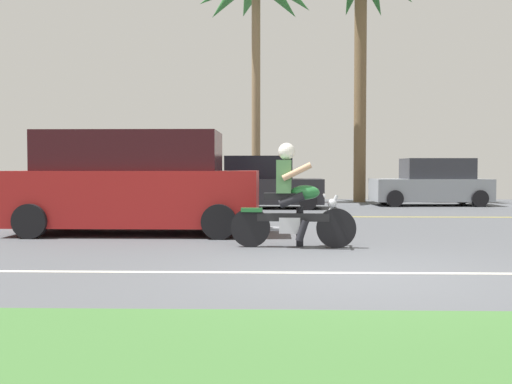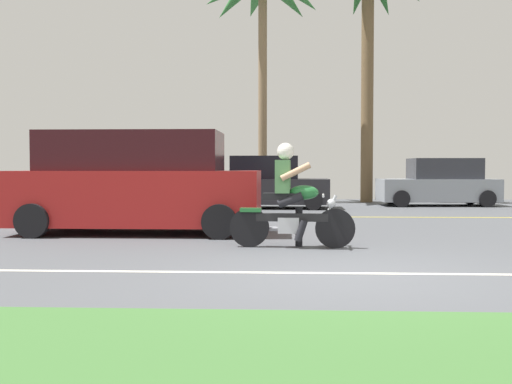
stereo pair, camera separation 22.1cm
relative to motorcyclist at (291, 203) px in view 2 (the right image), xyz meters
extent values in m
cube|color=#4C4F54|center=(0.60, 0.56, -0.74)|extent=(56.00, 30.00, 0.04)
cube|color=silver|center=(0.60, -2.42, -0.71)|extent=(50.40, 0.12, 0.01)
cube|color=yellow|center=(0.60, 6.26, -0.71)|extent=(50.40, 0.12, 0.01)
cylinder|color=black|center=(0.71, -0.05, -0.40)|extent=(0.64, 0.13, 0.64)
cylinder|color=black|center=(-0.67, 0.04, -0.40)|extent=(0.64, 0.13, 0.64)
cylinder|color=#B7BAC1|center=(0.60, -0.04, -0.13)|extent=(0.29, 0.07, 0.56)
cube|color=black|center=(0.02, -0.01, -0.23)|extent=(1.17, 0.18, 0.13)
cube|color=#B7BAC1|center=(-0.04, 0.00, -0.35)|extent=(0.35, 0.23, 0.26)
ellipsoid|color=#236B33|center=(0.21, -0.02, 0.18)|extent=(0.47, 0.26, 0.23)
cube|color=black|center=(-0.20, 0.01, 0.12)|extent=(0.53, 0.26, 0.11)
cube|color=#236B33|center=(-0.65, 0.03, -0.11)|extent=(0.35, 0.19, 0.06)
cylinder|color=#B7BAC1|center=(0.52, -0.04, 0.13)|extent=(0.08, 0.66, 0.04)
sphere|color=#B7BAC1|center=(0.65, -0.04, 0.00)|extent=(0.15, 0.15, 0.15)
cylinder|color=#B7BAC1|center=(-0.27, 0.14, -0.43)|extent=(0.54, 0.11, 0.07)
cube|color=#4C7F4C|center=(-0.13, 0.00, 0.44)|extent=(0.25, 0.35, 0.53)
sphere|color=silver|center=(-0.09, 0.00, 0.84)|extent=(0.28, 0.28, 0.28)
cylinder|color=black|center=(-0.01, -0.11, 0.06)|extent=(0.44, 0.16, 0.27)
cylinder|color=black|center=(0.00, 0.10, 0.06)|extent=(0.44, 0.16, 0.27)
cylinder|color=black|center=(0.13, 0.14, -0.39)|extent=(0.12, 0.12, 0.65)
cylinder|color=black|center=(0.16, -0.14, -0.43)|extent=(0.22, 0.13, 0.36)
cylinder|color=tan|center=(0.07, -0.22, 0.52)|extent=(0.49, 0.12, 0.30)
cylinder|color=tan|center=(0.09, 0.20, 0.52)|extent=(0.49, 0.12, 0.30)
cube|color=#AD1E1E|center=(-3.01, 2.09, -0.01)|extent=(4.81, 1.99, 1.06)
cube|color=#351116|center=(-3.10, 2.09, 0.90)|extent=(3.46, 1.71, 0.77)
cylinder|color=black|center=(-4.74, 1.12, -0.40)|extent=(0.64, 0.22, 0.64)
cylinder|color=black|center=(-1.28, 1.10, -0.40)|extent=(0.64, 0.22, 0.64)
cylinder|color=black|center=(-4.73, 3.08, -0.40)|extent=(0.64, 0.22, 0.64)
cylinder|color=black|center=(-1.27, 3.07, -0.40)|extent=(0.64, 0.22, 0.64)
cylinder|color=black|center=(-5.51, 2.10, 0.04)|extent=(0.20, 0.58, 0.58)
cube|color=#232328|center=(-5.56, 9.05, -0.22)|extent=(4.32, 1.99, 0.69)
cube|color=black|center=(-5.30, 9.03, 0.45)|extent=(2.54, 1.65, 0.64)
cylinder|color=black|center=(-3.99, 9.84, -0.44)|extent=(0.57, 0.21, 0.56)
cylinder|color=black|center=(-7.03, 10.01, -0.44)|extent=(0.57, 0.21, 0.56)
cylinder|color=black|center=(-4.09, 8.09, -0.44)|extent=(0.57, 0.21, 0.56)
cylinder|color=black|center=(-7.13, 8.26, -0.44)|extent=(0.57, 0.21, 0.56)
cube|color=#232328|center=(-0.54, 9.78, -0.17)|extent=(3.66, 1.85, 0.79)
cube|color=black|center=(-0.76, 9.78, 0.59)|extent=(2.13, 1.58, 0.73)
cylinder|color=black|center=(-1.87, 8.89, -0.44)|extent=(0.56, 0.19, 0.56)
cylinder|color=black|center=(0.76, 8.86, -0.44)|extent=(0.56, 0.19, 0.56)
cylinder|color=black|center=(-1.85, 10.70, -0.44)|extent=(0.56, 0.19, 0.56)
cylinder|color=black|center=(0.78, 10.67, -0.44)|extent=(0.56, 0.19, 0.56)
cube|color=#8C939E|center=(5.08, 11.30, -0.18)|extent=(3.98, 1.83, 0.76)
cube|color=#2D2F36|center=(5.31, 11.31, 0.55)|extent=(2.33, 1.53, 0.70)
cylinder|color=black|center=(6.45, 12.19, -0.44)|extent=(0.57, 0.20, 0.56)
cylinder|color=black|center=(3.63, 12.07, -0.44)|extent=(0.57, 0.20, 0.56)
cylinder|color=black|center=(6.52, 10.53, -0.44)|extent=(0.57, 0.20, 0.56)
cylinder|color=black|center=(3.71, 10.41, -0.44)|extent=(0.57, 0.20, 0.56)
cylinder|color=brown|center=(2.95, 13.35, 3.50)|extent=(0.46, 0.46, 8.44)
cylinder|color=#846B4C|center=(-0.95, 12.91, 3.34)|extent=(0.32, 0.32, 8.11)
camera|label=1|loc=(-0.30, -9.93, 0.57)|focal=43.09mm
camera|label=2|loc=(-0.08, -9.92, 0.57)|focal=43.09mm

